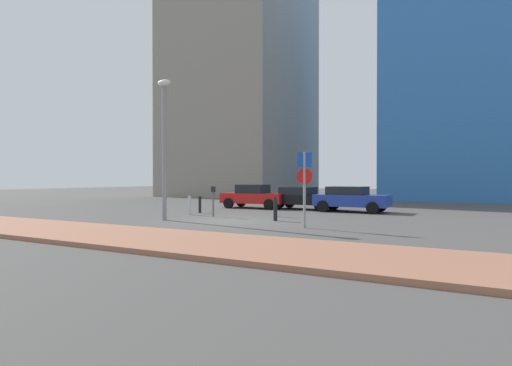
% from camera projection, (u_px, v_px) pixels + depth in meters
% --- Properties ---
extents(ground_plane, '(120.00, 120.00, 0.00)m').
position_uv_depth(ground_plane, '(230.00, 221.00, 18.63)').
color(ground_plane, '#4C4947').
extents(sidewalk_brick, '(40.00, 3.67, 0.14)m').
position_uv_depth(sidewalk_brick, '(123.00, 236.00, 13.22)').
color(sidewalk_brick, '#9E664C').
rests_on(sidewalk_brick, ground).
extents(parked_car_red, '(4.17, 2.18, 1.48)m').
position_uv_depth(parked_car_red, '(254.00, 196.00, 26.71)').
color(parked_car_red, red).
rests_on(parked_car_red, ground).
extents(parked_car_black, '(4.27, 2.17, 1.35)m').
position_uv_depth(parked_car_black, '(302.00, 198.00, 25.64)').
color(parked_car_black, black).
rests_on(parked_car_black, ground).
extents(parked_car_blue, '(4.08, 2.05, 1.42)m').
position_uv_depth(parked_car_blue, '(351.00, 198.00, 23.69)').
color(parked_car_blue, '#1E389E').
rests_on(parked_car_blue, ground).
extents(parking_sign_post, '(0.60, 0.12, 2.89)m').
position_uv_depth(parking_sign_post, '(304.00, 180.00, 16.05)').
color(parking_sign_post, gray).
rests_on(parking_sign_post, ground).
extents(parking_meter, '(0.18, 0.14, 1.48)m').
position_uv_depth(parking_meter, '(213.00, 197.00, 20.85)').
color(parking_meter, '#4C4C51').
rests_on(parking_meter, ground).
extents(street_lamp, '(0.70, 0.36, 6.30)m').
position_uv_depth(street_lamp, '(164.00, 137.00, 18.97)').
color(street_lamp, gray).
rests_on(street_lamp, ground).
extents(traffic_bollard_near, '(0.15, 0.15, 0.98)m').
position_uv_depth(traffic_bollard_near, '(190.00, 205.00, 21.87)').
color(traffic_bollard_near, '#B7B7BC').
rests_on(traffic_bollard_near, ground).
extents(traffic_bollard_mid, '(0.16, 0.16, 0.96)m').
position_uv_depth(traffic_bollard_mid, '(275.00, 207.00, 20.81)').
color(traffic_bollard_mid, black).
rests_on(traffic_bollard_mid, ground).
extents(traffic_bollard_far, '(0.17, 0.17, 0.87)m').
position_uv_depth(traffic_bollard_far, '(275.00, 211.00, 18.72)').
color(traffic_bollard_far, black).
rests_on(traffic_bollard_far, ground).
extents(traffic_bollard_edge, '(0.15, 0.15, 0.90)m').
position_uv_depth(traffic_bollard_edge, '(200.00, 205.00, 23.04)').
color(traffic_bollard_edge, black).
rests_on(traffic_bollard_edge, ground).
extents(building_colorful_midrise, '(16.50, 14.94, 26.04)m').
position_uv_depth(building_colorful_midrise, '(490.00, 54.00, 37.94)').
color(building_colorful_midrise, '#3372BF').
rests_on(building_colorful_midrise, ground).
extents(building_under_construction, '(12.67, 13.95, 24.91)m').
position_uv_depth(building_under_construction, '(241.00, 81.00, 46.10)').
color(building_under_construction, gray).
rests_on(building_under_construction, ground).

